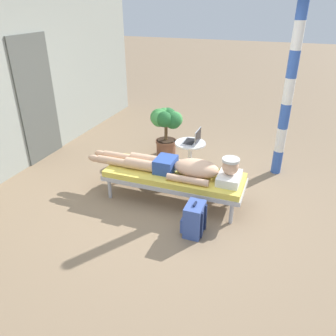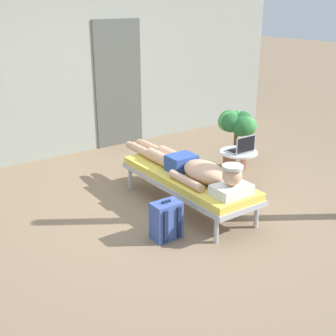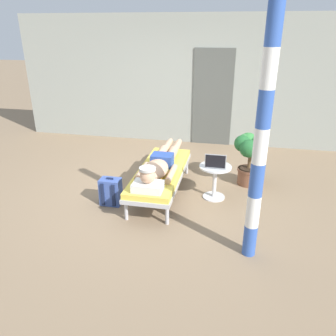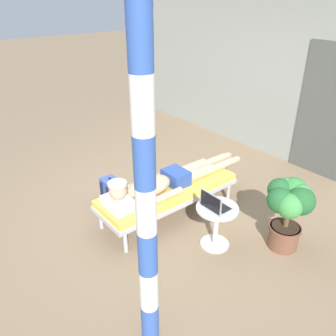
{
  "view_description": "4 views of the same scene",
  "coord_description": "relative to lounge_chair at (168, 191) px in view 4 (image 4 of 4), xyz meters",
  "views": [
    {
      "loc": [
        -3.59,
        -1.33,
        2.53
      ],
      "look_at": [
        -0.07,
        -0.02,
        0.6
      ],
      "focal_mm": 35.7,
      "sensor_mm": 36.0,
      "label": 1
    },
    {
      "loc": [
        -2.81,
        -3.88,
        2.34
      ],
      "look_at": [
        -0.06,
        0.05,
        0.52
      ],
      "focal_mm": 47.97,
      "sensor_mm": 36.0,
      "label": 2
    },
    {
      "loc": [
        1.24,
        -4.59,
        2.43
      ],
      "look_at": [
        0.33,
        -0.21,
        0.52
      ],
      "focal_mm": 35.57,
      "sensor_mm": 36.0,
      "label": 3
    },
    {
      "loc": [
        3.14,
        -2.41,
        2.68
      ],
      "look_at": [
        -0.02,
        0.13,
        0.56
      ],
      "focal_mm": 36.64,
      "sensor_mm": 36.0,
      "label": 4
    }
  ],
  "objects": [
    {
      "name": "person_reclining",
      "position": [
        0.0,
        -0.07,
        0.17
      ],
      "size": [
        0.53,
        2.17,
        0.33
      ],
      "color": "white",
      "rests_on": "lounge_chair"
    },
    {
      "name": "house_wall_back",
      "position": [
        0.0,
        2.71,
        1.0
      ],
      "size": [
        7.6,
        0.2,
        2.7
      ],
      "primitive_type": "cube",
      "color": "#999E93",
      "rests_on": "ground"
    },
    {
      "name": "porch_post",
      "position": [
        1.34,
        -1.28,
        0.97
      ],
      "size": [
        0.15,
        0.15,
        2.64
      ],
      "color": "#3359B2",
      "rests_on": "ground"
    },
    {
      "name": "side_table",
      "position": [
        0.83,
        0.03,
        0.01
      ],
      "size": [
        0.48,
        0.48,
        0.52
      ],
      "color": "silver",
      "rests_on": "ground"
    },
    {
      "name": "lounge_chair",
      "position": [
        0.0,
        0.0,
        0.0
      ],
      "size": [
        0.67,
        1.91,
        0.42
      ],
      "color": "#B7B7BC",
      "rests_on": "ground"
    },
    {
      "name": "potted_plant",
      "position": [
        1.34,
        0.63,
        0.24
      ],
      "size": [
        0.54,
        0.54,
        0.85
      ],
      "color": "brown",
      "rests_on": "ground"
    },
    {
      "name": "ground_plane",
      "position": [
        -0.18,
        0.02,
        -0.35
      ],
      "size": [
        40.0,
        40.0,
        0.0
      ],
      "primitive_type": "plane",
      "color": "#8C7256"
    },
    {
      "name": "house_door_panel",
      "position": [
        0.55,
        2.6,
        0.67
      ],
      "size": [
        0.84,
        0.03,
        2.04
      ],
      "primitive_type": "cube",
      "color": "#545651",
      "rests_on": "ground"
    },
    {
      "name": "backpack",
      "position": [
        -0.64,
        -0.48,
        -0.15
      ],
      "size": [
        0.3,
        0.26,
        0.42
      ],
      "color": "#3F59A5",
      "rests_on": "ground"
    },
    {
      "name": "laptop",
      "position": [
        0.83,
        -0.02,
        0.24
      ],
      "size": [
        0.31,
        0.24,
        0.23
      ],
      "color": "#A5A8AD",
      "rests_on": "side_table"
    }
  ]
}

